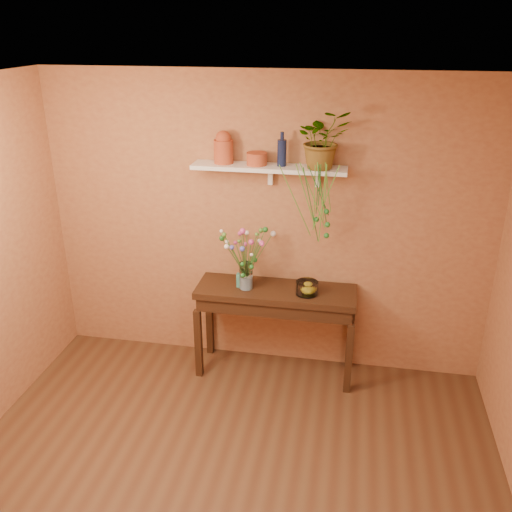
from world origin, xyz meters
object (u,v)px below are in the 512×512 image
(blue_bottle, at_px, (282,152))
(glass_vase, at_px, (246,278))
(sideboard, at_px, (276,301))
(terracotta_jug, at_px, (223,148))
(bouquet, at_px, (247,246))
(spider_plant, at_px, (323,139))
(glass_bowl, at_px, (307,288))

(blue_bottle, bearing_deg, glass_vase, -148.42)
(sideboard, height_order, terracotta_jug, terracotta_jug)
(terracotta_jug, bearing_deg, blue_bottle, -0.75)
(terracotta_jug, xyz_separation_m, bouquet, (0.23, -0.18, -0.80))
(glass_vase, bearing_deg, blue_bottle, 31.58)
(spider_plant, bearing_deg, glass_bowl, -112.04)
(terracotta_jug, distance_m, blue_bottle, 0.50)
(terracotta_jug, relative_size, bouquet, 0.55)
(blue_bottle, relative_size, glass_bowl, 1.46)
(spider_plant, relative_size, glass_bowl, 2.46)
(sideboard, xyz_separation_m, terracotta_jug, (-0.48, 0.14, 1.33))
(glass_vase, bearing_deg, spider_plant, 13.81)
(terracotta_jug, xyz_separation_m, glass_vase, (0.22, -0.18, -1.10))
(sideboard, relative_size, bouquet, 2.83)
(sideboard, bearing_deg, glass_vase, -171.82)
(terracotta_jug, distance_m, spider_plant, 0.83)
(glass_vase, height_order, bouquet, bouquet)
(sideboard, distance_m, glass_vase, 0.35)
(terracotta_jug, relative_size, glass_bowl, 1.42)
(blue_bottle, distance_m, glass_bowl, 1.18)
(blue_bottle, bearing_deg, spider_plant, -3.45)
(blue_bottle, xyz_separation_m, glass_bowl, (0.27, -0.18, -1.14))
(sideboard, bearing_deg, spider_plant, 17.95)
(glass_vase, xyz_separation_m, bouquet, (0.01, -0.01, 0.31))
(terracotta_jug, bearing_deg, glass_vase, -38.42)
(blue_bottle, height_order, spider_plant, spider_plant)
(sideboard, bearing_deg, terracotta_jug, 164.15)
(blue_bottle, relative_size, spider_plant, 0.59)
(spider_plant, height_order, glass_bowl, spider_plant)
(blue_bottle, xyz_separation_m, spider_plant, (0.33, -0.02, 0.12))
(glass_bowl, bearing_deg, glass_vase, 178.84)
(sideboard, distance_m, blue_bottle, 1.32)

